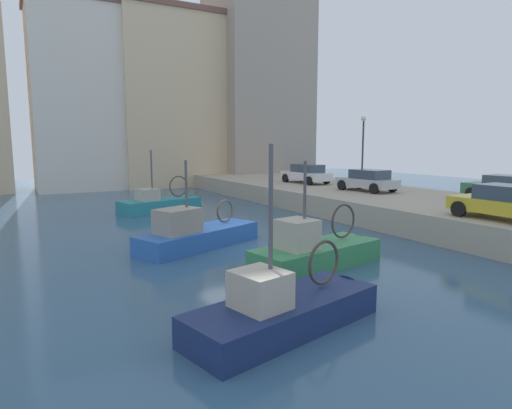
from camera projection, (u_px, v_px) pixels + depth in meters
name	position (u px, v px, depth m)	size (l,w,h in m)	color
water_surface	(230.00, 241.00, 18.97)	(80.00, 80.00, 0.00)	#335675
quay_wall	(415.00, 208.00, 24.45)	(9.00, 56.00, 1.20)	#ADA08C
fishing_boat_blue	(204.00, 242.00, 18.08)	(6.45, 3.85, 4.31)	#2D60B7
fishing_boat_teal	(165.00, 209.00, 27.37)	(6.00, 3.06, 4.64)	teal
fishing_boat_navy	(294.00, 320.00, 10.22)	(5.88, 2.81, 4.96)	navy
fishing_boat_green	(322.00, 261.00, 15.31)	(5.88, 2.63, 4.43)	#388951
parked_car_white	(306.00, 174.00, 32.86)	(1.99, 4.38, 1.42)	silver
parked_car_silver	(368.00, 180.00, 27.44)	(2.16, 4.04, 1.36)	#B7B7BC
parked_car_yellow	(506.00, 202.00, 17.14)	(1.96, 4.02, 1.39)	gold
parked_car_green	(508.00, 188.00, 22.73)	(2.10, 4.29, 1.34)	#387547
quay_streetlamp	(363.00, 139.00, 29.81)	(0.36, 0.36, 4.83)	#38383D
waterfront_building_west	(258.00, 88.00, 46.24)	(9.84, 8.51, 19.99)	#A39384
waterfront_building_west_mid	(166.00, 101.00, 43.75)	(10.36, 9.21, 16.67)	beige
waterfront_building_east	(90.00, 98.00, 39.46)	(10.10, 6.38, 16.37)	silver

